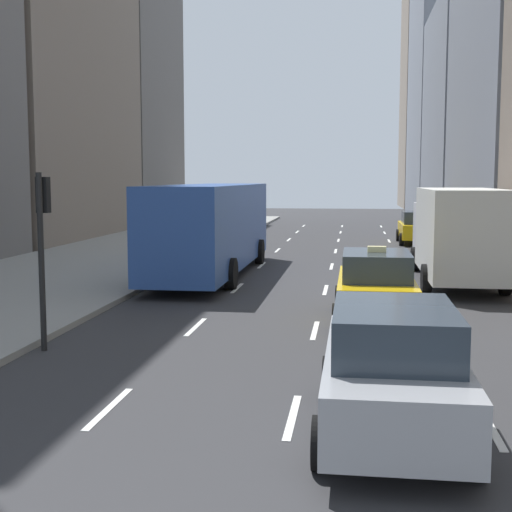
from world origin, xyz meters
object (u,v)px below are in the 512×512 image
object	(u,v)px
city_bus	(212,226)
sedan_black_near	(392,368)
traffic_light_pole	(42,232)
box_truck	(456,232)
taxi_second	(417,227)
taxi_lead	(376,286)

from	to	relation	value
city_bus	sedan_black_near	bearing A→B (deg)	-70.02
sedan_black_near	traffic_light_pole	size ratio (longest dim) A/B	1.30
sedan_black_near	box_truck	xyz separation A→B (m)	(2.80, 14.41, 0.80)
taxi_second	traffic_light_pole	distance (m)	26.93
taxi_lead	traffic_light_pole	world-z (taller)	traffic_light_pole
box_truck	traffic_light_pole	size ratio (longest dim) A/B	2.33
sedan_black_near	box_truck	world-z (taller)	box_truck
taxi_second	city_bus	bearing A→B (deg)	-121.71
sedan_black_near	traffic_light_pole	xyz separation A→B (m)	(-6.75, 3.91, 1.50)
taxi_lead	taxi_second	xyz separation A→B (m)	(2.80, 21.37, 0.00)
taxi_second	taxi_lead	bearing A→B (deg)	-97.46
traffic_light_pole	taxi_second	bearing A→B (deg)	69.20
taxi_lead	sedan_black_near	world-z (taller)	taxi_lead
traffic_light_pole	city_bus	bearing A→B (deg)	84.36
taxi_lead	traffic_light_pole	xyz separation A→B (m)	(-6.75, -3.77, 1.53)
taxi_second	city_bus	distance (m)	16.03
taxi_lead	box_truck	distance (m)	7.34
city_bus	box_truck	size ratio (longest dim) A/B	1.38
city_bus	taxi_lead	bearing A→B (deg)	-54.11
taxi_second	city_bus	size ratio (longest dim) A/B	0.38
box_truck	city_bus	bearing A→B (deg)	173.06
sedan_black_near	city_bus	distance (m)	16.45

